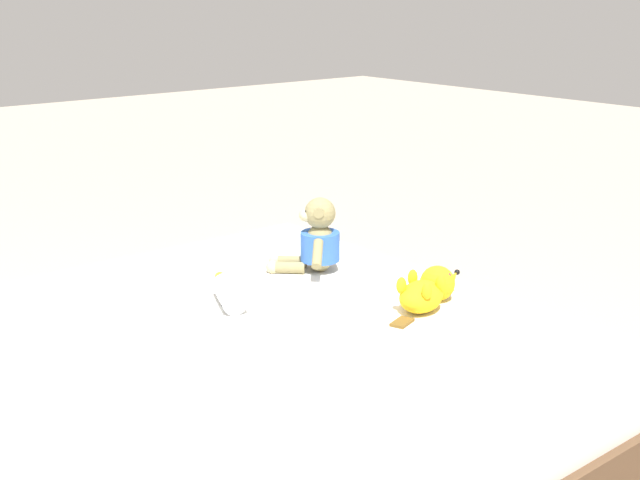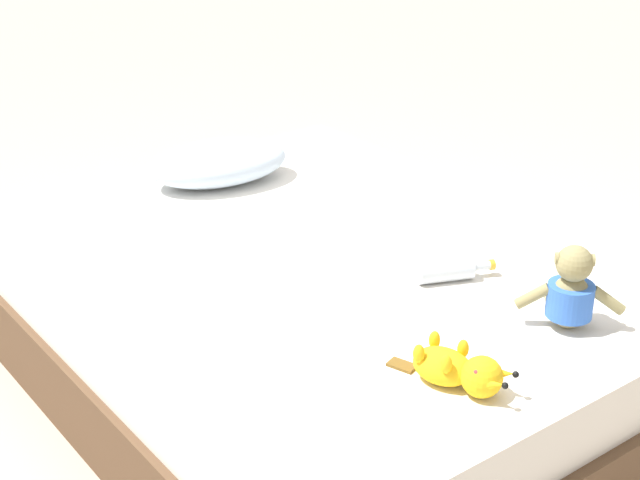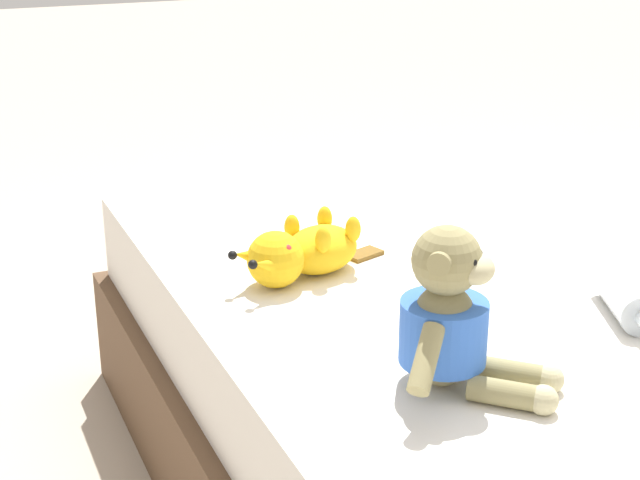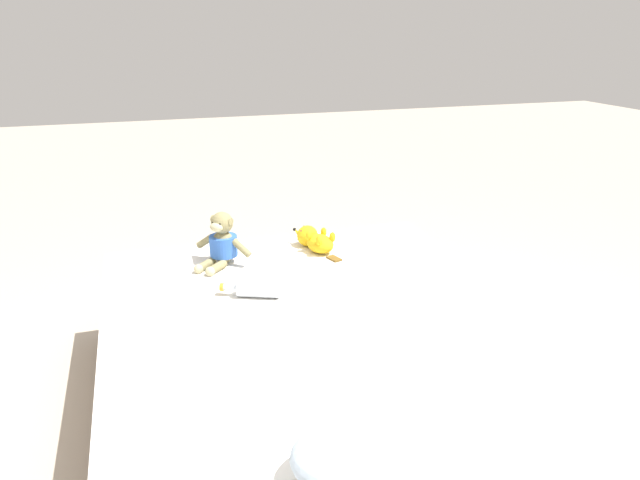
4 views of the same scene
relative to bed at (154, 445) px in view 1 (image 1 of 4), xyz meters
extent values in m
cube|color=brown|center=(0.00, 0.00, -0.09)|extent=(1.58, 2.07, 0.26)
cube|color=white|center=(0.00, 0.00, 0.13)|extent=(1.53, 2.01, 0.18)
ellipsoid|color=#8E8456|center=(0.26, -0.74, 0.30)|extent=(0.15, 0.15, 0.15)
cylinder|color=blue|center=(0.26, -0.74, 0.31)|extent=(0.17, 0.17, 0.09)
sphere|color=#8E8456|center=(0.26, -0.74, 0.41)|extent=(0.10, 0.10, 0.10)
ellipsoid|color=#C1B789|center=(0.28, -0.71, 0.40)|extent=(0.08, 0.08, 0.04)
sphere|color=black|center=(0.27, -0.70, 0.42)|extent=(0.01, 0.01, 0.01)
sphere|color=black|center=(0.30, -0.72, 0.42)|extent=(0.01, 0.01, 0.01)
cylinder|color=#8E8456|center=(0.22, -0.71, 0.42)|extent=(0.03, 0.03, 0.03)
cylinder|color=#8E8456|center=(0.29, -0.77, 0.42)|extent=(0.03, 0.03, 0.03)
cylinder|color=#8E8456|center=(0.19, -0.67, 0.31)|extent=(0.09, 0.09, 0.08)
cylinder|color=#8E8456|center=(0.33, -0.81, 0.31)|extent=(0.09, 0.09, 0.08)
cylinder|color=#8E8456|center=(0.30, -0.65, 0.24)|extent=(0.10, 0.10, 0.04)
cylinder|color=#8E8456|center=(0.34, -0.69, 0.24)|extent=(0.10, 0.10, 0.04)
sphere|color=#C1B789|center=(0.34, -0.61, 0.24)|extent=(0.04, 0.04, 0.04)
sphere|color=#C1B789|center=(0.38, -0.66, 0.24)|extent=(0.04, 0.04, 0.04)
ellipsoid|color=yellow|center=(-0.19, -0.73, 0.27)|extent=(0.15, 0.18, 0.08)
sphere|color=yellow|center=(-0.16, -0.83, 0.28)|extent=(0.10, 0.10, 0.10)
cone|color=yellow|center=(-0.12, -0.86, 0.29)|extent=(0.05, 0.07, 0.05)
sphere|color=black|center=(-0.11, -0.89, 0.29)|extent=(0.02, 0.02, 0.02)
cone|color=yellow|center=(-0.17, -0.88, 0.29)|extent=(0.05, 0.07, 0.05)
sphere|color=black|center=(-0.16, -0.90, 0.29)|extent=(0.02, 0.02, 0.02)
sphere|color=red|center=(-0.13, -0.82, 0.30)|extent=(0.02, 0.02, 0.02)
sphere|color=red|center=(-0.18, -0.84, 0.30)|extent=(0.02, 0.02, 0.02)
ellipsoid|color=yellow|center=(-0.14, -0.75, 0.31)|extent=(0.04, 0.04, 0.05)
ellipsoid|color=yellow|center=(-0.22, -0.77, 0.31)|extent=(0.04, 0.04, 0.05)
ellipsoid|color=yellow|center=(-0.16, -0.68, 0.31)|extent=(0.04, 0.04, 0.05)
ellipsoid|color=yellow|center=(-0.24, -0.70, 0.31)|extent=(0.04, 0.04, 0.05)
cube|color=brown|center=(-0.22, -0.62, 0.23)|extent=(0.06, 0.08, 0.01)
cylinder|color=silver|center=(0.18, -0.35, 0.26)|extent=(0.18, 0.13, 0.07)
cylinder|color=silver|center=(0.28, -0.40, 0.26)|extent=(0.06, 0.05, 0.03)
cylinder|color=gold|center=(0.32, -0.41, 0.26)|extent=(0.03, 0.03, 0.03)
camera|label=1|loc=(-1.70, 0.89, 1.08)|focal=48.33mm
camera|label=2|loc=(-1.60, -2.11, 1.51)|focal=54.36mm
camera|label=3|loc=(1.27, -1.37, 0.89)|focal=53.64mm
camera|label=4|loc=(0.58, 1.68, 1.22)|focal=32.85mm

